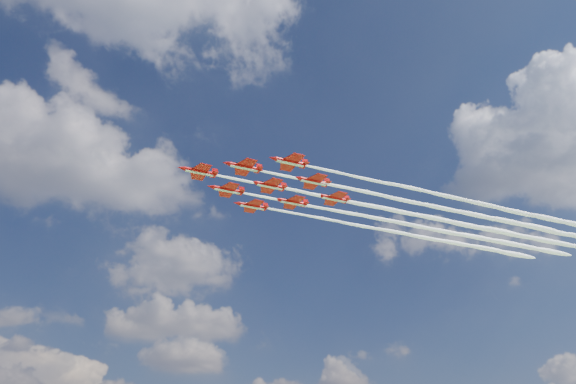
{
  "coord_description": "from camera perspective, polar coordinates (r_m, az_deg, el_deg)",
  "views": [
    {
      "loc": [
        -42.83,
        -139.66,
        6.13
      ],
      "look_at": [
        8.19,
        1.44,
        83.03
      ],
      "focal_mm": 35.0,
      "sensor_mm": 36.0,
      "label": 1
    }
  ],
  "objects": [
    {
      "name": "jet_row4_port",
      "position": [
        193.86,
        17.0,
        -1.91
      ],
      "size": [
        114.7,
        12.6,
        2.92
      ],
      "rotation": [
        0.0,
        0.0,
        0.06
      ],
      "color": "#B40A0A"
    },
    {
      "name": "jet_lead",
      "position": [
        181.63,
        7.47,
        -1.2
      ],
      "size": [
        114.7,
        12.6,
        2.92
      ],
      "rotation": [
        0.0,
        0.0,
        0.06
      ],
      "color": "#B40A0A"
    },
    {
      "name": "jet_row3_port",
      "position": [
        182.07,
        15.84,
        -0.4
      ],
      "size": [
        114.7,
        12.6,
        2.92
      ],
      "rotation": [
        0.0,
        0.0,
        0.06
      ],
      "color": "#B40A0A"
    },
    {
      "name": "jet_row3_centre",
      "position": [
        192.88,
        13.07,
        -2.3
      ],
      "size": [
        114.7,
        12.6,
        2.92
      ],
      "rotation": [
        0.0,
        0.0,
        0.06
      ],
      "color": "#B40A0A"
    },
    {
      "name": "jet_row2_port",
      "position": [
        181.36,
        11.66,
        -0.8
      ],
      "size": [
        114.7,
        12.6,
        2.92
      ],
      "rotation": [
        0.0,
        0.0,
        0.06
      ],
      "color": "#B40A0A"
    },
    {
      "name": "jet_tail",
      "position": [
        205.83,
        18.02,
        -3.25
      ],
      "size": [
        114.7,
        12.6,
        2.92
      ],
      "rotation": [
        0.0,
        0.0,
        0.06
      ],
      "color": "#B40A0A"
    },
    {
      "name": "jet_row4_starb",
      "position": [
        204.62,
        14.33,
        -3.62
      ],
      "size": [
        114.7,
        12.6,
        2.92
      ],
      "rotation": [
        0.0,
        0.0,
        0.06
      ],
      "color": "#B40A0A"
    },
    {
      "name": "jet_row3_starb",
      "position": [
        204.28,
        10.6,
        -3.98
      ],
      "size": [
        114.7,
        12.6,
        2.92
      ],
      "rotation": [
        0.0,
        0.0,
        0.06
      ],
      "color": "#B40A0A"
    },
    {
      "name": "jet_row2_starb",
      "position": [
        192.82,
        9.13,
        -2.67
      ],
      "size": [
        114.7,
        12.6,
        2.92
      ],
      "rotation": [
        0.0,
        0.0,
        0.06
      ],
      "color": "#B40A0A"
    }
  ]
}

